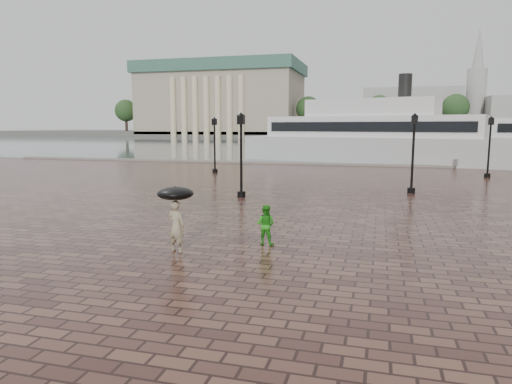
# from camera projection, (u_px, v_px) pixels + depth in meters

# --- Properties ---
(ground) EXTENTS (300.00, 300.00, 0.00)m
(ground) POSITION_uv_depth(u_px,v_px,m) (334.00, 254.00, 13.67)
(ground) COLOR #321A17
(ground) RESTS_ON ground
(harbour_water) EXTENTS (240.00, 240.00, 0.00)m
(harbour_water) POSITION_uv_depth(u_px,v_px,m) (376.00, 143.00, 101.48)
(harbour_water) COLOR #495459
(harbour_water) RESTS_ON ground
(quay_edge) EXTENTS (80.00, 0.60, 0.30)m
(quay_edge) POSITION_uv_depth(u_px,v_px,m) (367.00, 166.00, 44.21)
(quay_edge) COLOR slate
(quay_edge) RESTS_ON ground
(far_shore) EXTENTS (300.00, 60.00, 2.00)m
(far_shore) POSITION_uv_depth(u_px,v_px,m) (378.00, 134.00, 166.23)
(far_shore) COLOR #4C4C47
(far_shore) RESTS_ON ground
(museum) EXTENTS (57.00, 32.50, 26.00)m
(museum) POSITION_uv_depth(u_px,v_px,m) (222.00, 98.00, 164.11)
(museum) COLOR gray
(museum) RESTS_ON ground
(far_trees) EXTENTS (188.00, 8.00, 13.50)m
(far_trees) POSITION_uv_depth(u_px,v_px,m) (379.00, 108.00, 144.03)
(far_trees) COLOR #2D2119
(far_trees) RESTS_ON ground
(street_lamps) EXTENTS (21.44, 14.44, 4.40)m
(street_lamps) POSITION_uv_depth(u_px,v_px,m) (339.00, 149.00, 30.44)
(street_lamps) COLOR black
(street_lamps) RESTS_ON ground
(adult_pedestrian) EXTENTS (0.65, 0.51, 1.60)m
(adult_pedestrian) POSITION_uv_depth(u_px,v_px,m) (176.00, 226.00, 13.86)
(adult_pedestrian) COLOR #9C8F6E
(adult_pedestrian) RESTS_ON ground
(child_pedestrian) EXTENTS (0.69, 0.57, 1.31)m
(child_pedestrian) POSITION_uv_depth(u_px,v_px,m) (266.00, 225.00, 14.74)
(child_pedestrian) COLOR #25921A
(child_pedestrian) RESTS_ON ground
(ferry_near) EXTENTS (28.40, 13.36, 9.06)m
(ferry_near) POSITION_uv_depth(u_px,v_px,m) (371.00, 136.00, 48.69)
(ferry_near) COLOR #B7B7B7
(ferry_near) RESTS_ON ground
(umbrella) EXTENTS (1.10, 1.10, 1.11)m
(umbrella) POSITION_uv_depth(u_px,v_px,m) (175.00, 194.00, 13.71)
(umbrella) COLOR black
(umbrella) RESTS_ON ground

